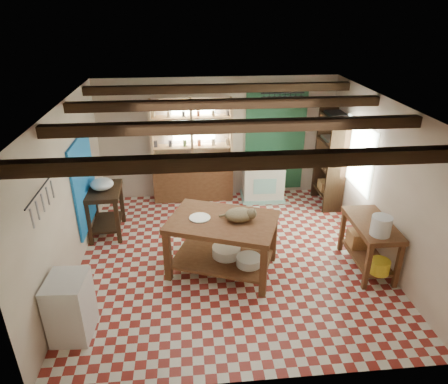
{
  "coord_description": "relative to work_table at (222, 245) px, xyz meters",
  "views": [
    {
      "loc": [
        -0.65,
        -5.66,
        3.94
      ],
      "look_at": [
        -0.07,
        0.3,
        1.09
      ],
      "focal_mm": 32.0,
      "sensor_mm": 36.0,
      "label": 1
    }
  ],
  "objects": [
    {
      "name": "floor",
      "position": [
        0.16,
        0.34,
        -0.47
      ],
      "size": [
        5.0,
        5.0,
        0.02
      ],
      "primitive_type": "cube",
      "color": "maroon",
      "rests_on": "ground"
    },
    {
      "name": "ceiling",
      "position": [
        0.16,
        0.34,
        2.14
      ],
      "size": [
        5.0,
        5.0,
        0.02
      ],
      "primitive_type": "cube",
      "color": "#434348",
      "rests_on": "wall_back"
    },
    {
      "name": "wall_back",
      "position": [
        0.16,
        2.84,
        0.84
      ],
      "size": [
        5.0,
        0.04,
        2.6
      ],
      "primitive_type": "cube",
      "color": "beige",
      "rests_on": "floor"
    },
    {
      "name": "wall_front",
      "position": [
        0.16,
        -2.16,
        0.84
      ],
      "size": [
        5.0,
        0.04,
        2.6
      ],
      "primitive_type": "cube",
      "color": "beige",
      "rests_on": "floor"
    },
    {
      "name": "wall_left",
      "position": [
        -2.34,
        0.34,
        0.84
      ],
      "size": [
        0.04,
        5.0,
        2.6
      ],
      "primitive_type": "cube",
      "color": "beige",
      "rests_on": "floor"
    },
    {
      "name": "wall_right",
      "position": [
        2.66,
        0.34,
        0.84
      ],
      "size": [
        0.04,
        5.0,
        2.6
      ],
      "primitive_type": "cube",
      "color": "beige",
      "rests_on": "floor"
    },
    {
      "name": "ceiling_beams",
      "position": [
        0.16,
        0.34,
        2.02
      ],
      "size": [
        5.0,
        3.8,
        0.15
      ],
      "primitive_type": "cube",
      "color": "#342012",
      "rests_on": "ceiling"
    },
    {
      "name": "blue_wall_patch",
      "position": [
        -2.31,
        1.24,
        0.64
      ],
      "size": [
        0.04,
        1.4,
        1.6
      ],
      "primitive_type": "cube",
      "color": "blue",
      "rests_on": "wall_left"
    },
    {
      "name": "green_wall_patch",
      "position": [
        1.41,
        2.81,
        0.79
      ],
      "size": [
        1.3,
        0.04,
        2.3
      ],
      "primitive_type": "cube",
      "color": "#215434",
      "rests_on": "wall_back"
    },
    {
      "name": "window_back",
      "position": [
        -0.34,
        2.82,
        1.24
      ],
      "size": [
        0.9,
        0.02,
        0.8
      ],
      "primitive_type": "cube",
      "color": "silver",
      "rests_on": "wall_back"
    },
    {
      "name": "window_right",
      "position": [
        2.64,
        1.34,
        0.94
      ],
      "size": [
        0.02,
        1.3,
        1.2
      ],
      "primitive_type": "cube",
      "color": "silver",
      "rests_on": "wall_right"
    },
    {
      "name": "utensil_rail",
      "position": [
        -2.28,
        -0.86,
        1.32
      ],
      "size": [
        0.06,
        0.9,
        0.28
      ],
      "primitive_type": "cube",
      "color": "black",
      "rests_on": "wall_left"
    },
    {
      "name": "pot_rack",
      "position": [
        1.41,
        2.39,
        1.72
      ],
      "size": [
        0.86,
        0.12,
        0.36
      ],
      "primitive_type": "cube",
      "color": "black",
      "rests_on": "ceiling"
    },
    {
      "name": "shelving_unit",
      "position": [
        -0.39,
        2.65,
        0.64
      ],
      "size": [
        1.7,
        0.34,
        2.2
      ],
      "primitive_type": "cube",
      "color": "tan",
      "rests_on": "floor"
    },
    {
      "name": "tall_rack",
      "position": [
        2.44,
        2.14,
        0.54
      ],
      "size": [
        0.4,
        0.86,
        2.0
      ],
      "primitive_type": "cube",
      "color": "#342012",
      "rests_on": "floor"
    },
    {
      "name": "work_table",
      "position": [
        0.0,
        0.0,
        0.0
      ],
      "size": [
        1.9,
        1.59,
        0.92
      ],
      "primitive_type": "cube",
      "rotation": [
        0.0,
        0.0,
        -0.36
      ],
      "color": "brown",
      "rests_on": "floor"
    },
    {
      "name": "stove",
      "position": [
        1.11,
        2.49,
        -0.03
      ],
      "size": [
        0.89,
        0.61,
        0.86
      ],
      "primitive_type": "cube",
      "rotation": [
        0.0,
        0.0,
        -0.03
      ],
      "color": "beige",
      "rests_on": "floor"
    },
    {
      "name": "prep_table",
      "position": [
        -2.04,
        1.36,
        -0.01
      ],
      "size": [
        0.65,
        0.91,
        0.9
      ],
      "primitive_type": "cube",
      "rotation": [
        0.0,
        0.0,
        0.04
      ],
      "color": "#342012",
      "rests_on": "floor"
    },
    {
      "name": "white_cabinet",
      "position": [
        -2.06,
        -1.2,
        -0.03
      ],
      "size": [
        0.52,
        0.61,
        0.87
      ],
      "primitive_type": "cube",
      "rotation": [
        0.0,
        0.0,
        -0.06
      ],
      "color": "silver",
      "rests_on": "floor"
    },
    {
      "name": "right_counter",
      "position": [
        2.34,
        -0.17,
        -0.04
      ],
      "size": [
        0.6,
        1.18,
        0.84
      ],
      "primitive_type": "cube",
      "rotation": [
        0.0,
        0.0,
        -0.01
      ],
      "color": "brown",
      "rests_on": "floor"
    },
    {
      "name": "cat",
      "position": [
        0.25,
        -0.04,
        0.56
      ],
      "size": [
        0.49,
        0.41,
        0.2
      ],
      "primitive_type": "ellipsoid",
      "rotation": [
        0.0,
        0.0,
        -0.19
      ],
      "color": "#89754F",
      "rests_on": "work_table"
    },
    {
      "name": "steel_tray",
      "position": [
        -0.35,
        0.08,
        0.47
      ],
      "size": [
        0.42,
        0.42,
        0.02
      ],
      "primitive_type": "cylinder",
      "rotation": [
        0.0,
        0.0,
        -0.36
      ],
      "color": "#98989F",
      "rests_on": "work_table"
    },
    {
      "name": "basin_large",
      "position": [
        0.06,
        0.03,
        -0.14
      ],
      "size": [
        0.59,
        0.59,
        0.16
      ],
      "primitive_type": "cylinder",
      "rotation": [
        0.0,
        0.0,
        -0.36
      ],
      "color": "silver",
      "rests_on": "work_table"
    },
    {
      "name": "basin_small",
      "position": [
        0.39,
        -0.25,
        -0.15
      ],
      "size": [
        0.5,
        0.5,
        0.14
      ],
      "primitive_type": "cylinder",
      "rotation": [
        0.0,
        0.0,
        -0.36
      ],
      "color": "silver",
      "rests_on": "work_table"
    },
    {
      "name": "kettle_left",
      "position": [
        0.86,
        2.5,
        0.5
      ],
      "size": [
        0.19,
        0.19,
        0.22
      ],
      "primitive_type": "cylinder",
      "rotation": [
        0.0,
        0.0,
        -0.03
      ],
      "color": "#98989F",
      "rests_on": "stove"
    },
    {
      "name": "kettle_right",
      "position": [
        1.21,
        2.49,
        0.5
      ],
      "size": [
        0.17,
        0.17,
        0.21
      ],
      "primitive_type": "cylinder",
      "rotation": [
        0.0,
        0.0,
        -0.03
      ],
      "color": "black",
      "rests_on": "stove"
    },
    {
      "name": "enamel_bowl",
      "position": [
        -2.04,
        1.36,
        0.54
      ],
      "size": [
        0.42,
        0.42,
        0.2
      ],
      "primitive_type": "ellipsoid",
      "rotation": [
        0.0,
        0.0,
        0.04
      ],
      "color": "silver",
      "rests_on": "prep_table"
    },
    {
      "name": "white_bucket",
      "position": [
        2.29,
        -0.52,
        0.53
      ],
      "size": [
        0.3,
        0.3,
        0.3
      ],
      "primitive_type": "cylinder",
      "rotation": [
        0.0,
        0.0,
        -0.01
      ],
      "color": "silver",
      "rests_on": "right_counter"
    },
    {
      "name": "wicker_basket",
      "position": [
        2.34,
        0.13,
        -0.1
      ],
      "size": [
        0.39,
        0.32,
        0.27
      ],
      "primitive_type": "cube",
      "rotation": [
        0.0,
        0.0,
        -0.01
      ],
      "color": "#AA7544",
      "rests_on": "right_counter"
    },
    {
      "name": "yellow_tub",
      "position": [
        2.33,
        -0.62,
        -0.13
      ],
      "size": [
        0.3,
        0.3,
        0.22
      ],
      "primitive_type": "cylinder",
      "rotation": [
        0.0,
        0.0,
        -0.01
      ],
      "color": "yellow",
      "rests_on": "right_counter"
    }
  ]
}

